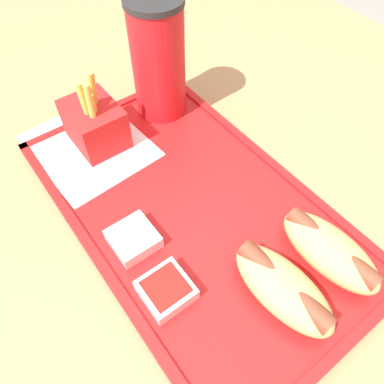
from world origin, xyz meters
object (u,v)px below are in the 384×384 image
hot_dog_near (283,288)px  sauce_cup_mayo (133,238)px  hot_dog_far (330,250)px  fries_carton (95,124)px  sauce_cup_ketchup (166,290)px  soda_cup (158,59)px

hot_dog_near → sauce_cup_mayo: bearing=-148.8°
hot_dog_near → sauce_cup_mayo: (-0.15, -0.09, -0.01)m
hot_dog_far → sauce_cup_mayo: hot_dog_far is taller
fries_carton → sauce_cup_mayo: bearing=-15.3°
hot_dog_near → sauce_cup_ketchup: 0.13m
soda_cup → hot_dog_near: (0.34, -0.07, -0.07)m
hot_dog_far → fries_carton: size_ratio=1.09×
soda_cup → sauce_cup_ketchup: soda_cup is taller
hot_dog_far → fries_carton: bearing=-160.4°
hot_dog_near → fries_carton: size_ratio=1.10×
sauce_cup_mayo → sauce_cup_ketchup: bearing=-3.8°
soda_cup → hot_dog_far: soda_cup is taller
hot_dog_near → sauce_cup_mayo: size_ratio=2.52×
soda_cup → sauce_cup_ketchup: size_ratio=4.05×
soda_cup → sauce_cup_mayo: 0.26m
fries_carton → sauce_cup_ketchup: bearing=-12.0°
hot_dog_far → hot_dog_near: same height
hot_dog_far → sauce_cup_ketchup: (-0.08, -0.17, -0.01)m
hot_dog_near → soda_cup: bearing=167.8°
hot_dog_far → hot_dog_near: (0.00, -0.07, 0.00)m
fries_carton → sauce_cup_mayo: (0.18, -0.05, -0.02)m
sauce_cup_ketchup → hot_dog_far: bearing=66.0°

